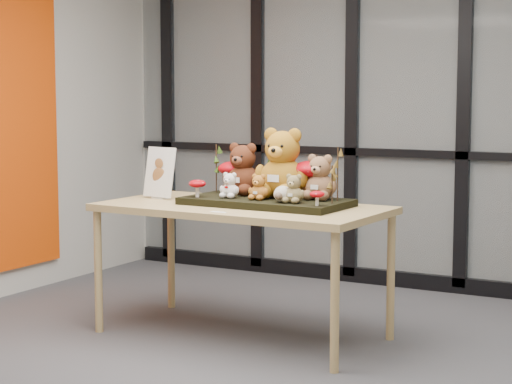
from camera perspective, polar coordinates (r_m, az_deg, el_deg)
The scene contains 23 objects.
floor at distance 5.19m, azimuth -0.41°, elevation -10.94°, with size 5.00×5.00×0.00m, color #4D4E52.
room_shell at distance 4.96m, azimuth -0.42°, elevation 7.94°, with size 5.00×5.00×5.00m.
glass_partition at distance 7.21m, azimuth 9.24°, elevation 5.28°, with size 4.90×0.06×2.78m.
display_table at distance 5.74m, azimuth -0.86°, elevation -1.46°, with size 1.80×0.95×0.83m.
diorama_tray at distance 5.72m, azimuth 0.62°, elevation -0.61°, with size 1.01×0.51×0.04m, color black.
bear_pooh_yellow at distance 5.73m, azimuth 1.66°, elevation 2.01°, with size 0.36×0.33×0.48m, color #A16A18, non-canonical shape.
bear_brown_medium at distance 5.92m, azimuth -0.81°, elevation 1.61°, with size 0.28×0.25×0.36m, color #4D2111, non-canonical shape.
bear_tan_back at distance 5.65m, azimuth 3.96°, elevation 1.07°, with size 0.23×0.21×0.30m, color #895E3E, non-canonical shape.
bear_small_yellow at distance 5.63m, azimuth 0.17°, elevation 0.39°, with size 0.13×0.12×0.17m, color #B16822, non-canonical shape.
bear_white_bow at distance 5.73m, azimuth -1.62°, elevation 0.50°, with size 0.13×0.12×0.18m, color white, non-canonical shape.
bear_beige_small at distance 5.48m, azimuth 2.35°, elevation 0.31°, with size 0.14×0.13×0.19m, color olive, non-canonical shape.
plush_cream_hedgehog at distance 5.51m, azimuth 1.67°, elevation -0.07°, with size 0.08×0.08×0.11m, color beige, non-canonical shape.
mushroom_back_left at distance 6.00m, azimuth -1.38°, elevation 1.02°, with size 0.20×0.20×0.23m, color #9E050D, non-canonical shape.
mushroom_back_right at distance 5.71m, azimuth 3.44°, elevation 0.89°, with size 0.23×0.23×0.26m, color #9E050D, non-canonical shape.
mushroom_front_left at distance 5.78m, azimuth -3.63°, elevation 0.28°, with size 0.11×0.11×0.12m, color #9E050D, non-canonical shape.
mushroom_front_right at distance 5.35m, azimuth 3.78°, elevation -0.34°, with size 0.09×0.09×0.10m, color #9E050D, non-canonical shape.
sprig_green_far_left at distance 6.05m, azimuth -2.46°, elevation 1.47°, with size 0.05×0.05×0.31m, color #1D3C0D, non-canonical shape.
sprig_green_mid_left at distance 6.01m, azimuth -0.86°, elevation 1.17°, with size 0.05×0.05×0.26m, color #1D3C0D, non-canonical shape.
sprig_dry_far_right at distance 5.59m, azimuth 5.05°, elevation 1.12°, with size 0.05×0.05×0.33m, color brown, non-canonical shape.
sprig_dry_mid_right at distance 5.46m, azimuth 4.70°, elevation 0.46°, with size 0.05×0.05×0.23m, color brown, non-canonical shape.
sprig_green_centre at distance 5.91m, azimuth 0.94°, elevation 0.95°, with size 0.05×0.05×0.23m, color #1D3C0D, non-canonical shape.
sign_holder at distance 6.09m, azimuth -5.96°, elevation 1.09°, with size 0.25×0.10×0.34m.
label_card at distance 5.41m, azimuth -2.33°, elevation -1.24°, with size 0.10×0.03×0.00m, color white.
Camera 1 is at (2.42, -4.33, 1.54)m, focal length 65.00 mm.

